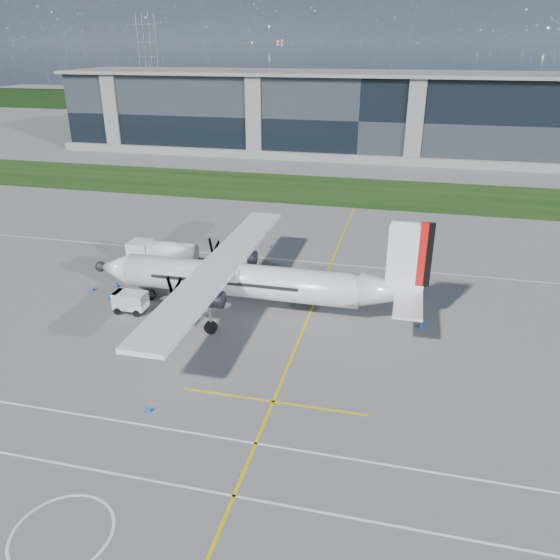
% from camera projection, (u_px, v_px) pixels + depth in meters
% --- Properties ---
extents(ground, '(400.00, 400.00, 0.00)m').
position_uv_depth(ground, '(333.00, 205.00, 75.93)').
color(ground, slate).
rests_on(ground, ground).
extents(grass_strip, '(400.00, 18.00, 0.04)m').
position_uv_depth(grass_strip, '(341.00, 191.00, 83.05)').
color(grass_strip, '#14330E').
rests_on(grass_strip, ground).
extents(terminal_building, '(120.00, 20.00, 15.00)m').
position_uv_depth(terminal_building, '(364.00, 115.00, 108.59)').
color(terminal_building, black).
rests_on(terminal_building, ground).
extents(tree_line, '(400.00, 6.00, 6.00)m').
position_uv_depth(tree_line, '(382.00, 107.00, 163.87)').
color(tree_line, black).
rests_on(tree_line, ground).
extents(pylon_west, '(9.00, 4.60, 30.00)m').
position_uv_depth(pylon_west, '(149.00, 61.00, 185.12)').
color(pylon_west, gray).
rests_on(pylon_west, ground).
extents(yellow_taxiway_centerline, '(0.20, 70.00, 0.01)m').
position_uv_depth(yellow_taxiway_centerline, '(317.00, 296.00, 48.54)').
color(yellow_taxiway_centerline, yellow).
rests_on(yellow_taxiway_centerline, ground).
extents(white_lane_line, '(90.00, 0.15, 0.01)m').
position_uv_depth(white_lane_line, '(178.00, 485.00, 27.79)').
color(white_lane_line, white).
rests_on(white_lane_line, ground).
extents(turboprop_aircraft, '(28.08, 29.12, 8.74)m').
position_uv_depth(turboprop_aircraft, '(252.00, 263.00, 44.19)').
color(turboprop_aircraft, white).
rests_on(turboprop_aircraft, ground).
extents(fuel_tanker_truck, '(7.39, 2.40, 2.77)m').
position_uv_depth(fuel_tanker_truck, '(159.00, 254.00, 54.28)').
color(fuel_tanker_truck, silver).
rests_on(fuel_tanker_truck, ground).
extents(baggage_tug, '(2.87, 1.72, 1.72)m').
position_uv_depth(baggage_tug, '(131.00, 302.00, 45.48)').
color(baggage_tug, silver).
rests_on(baggage_tug, ground).
extents(ground_crew_person, '(0.94, 1.04, 2.09)m').
position_uv_depth(ground_crew_person, '(150.00, 287.00, 47.95)').
color(ground_crew_person, '#F25907').
rests_on(ground_crew_person, ground).
extents(safety_cone_fwd, '(0.36, 0.36, 0.50)m').
position_uv_depth(safety_cone_fwd, '(92.00, 288.00, 49.56)').
color(safety_cone_fwd, blue).
rests_on(safety_cone_fwd, ground).
extents(safety_cone_portwing, '(0.36, 0.36, 0.50)m').
position_uv_depth(safety_cone_portwing, '(148.00, 408.00, 33.26)').
color(safety_cone_portwing, blue).
rests_on(safety_cone_portwing, ground).
extents(safety_cone_stbdwing, '(0.36, 0.36, 0.50)m').
position_uv_depth(safety_cone_stbdwing, '(271.00, 246.00, 59.90)').
color(safety_cone_stbdwing, blue).
rests_on(safety_cone_stbdwing, ground).
extents(safety_cone_tail, '(0.36, 0.36, 0.50)m').
position_uv_depth(safety_cone_tail, '(421.00, 325.00, 43.15)').
color(safety_cone_tail, blue).
rests_on(safety_cone_tail, ground).
extents(safety_cone_nose_stbd, '(0.36, 0.36, 0.50)m').
position_uv_depth(safety_cone_nose_stbd, '(117.00, 284.00, 50.33)').
color(safety_cone_nose_stbd, blue).
rests_on(safety_cone_nose_stbd, ground).
extents(safety_cone_nose_port, '(0.36, 0.36, 0.50)m').
position_uv_depth(safety_cone_nose_port, '(109.00, 298.00, 47.73)').
color(safety_cone_nose_port, blue).
rests_on(safety_cone_nose_port, ground).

